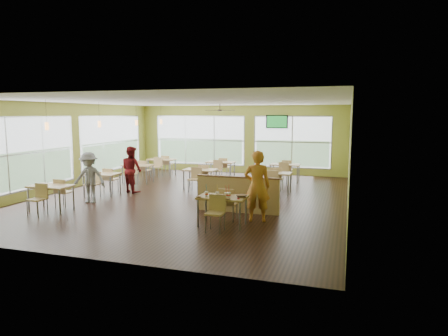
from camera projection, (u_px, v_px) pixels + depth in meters
The scene contains 20 objects.
room at pixel (192, 150), 13.27m from camera, with size 12.00×12.04×3.20m.
window_bays at pixel (161, 145), 16.98m from camera, with size 9.24×10.24×2.38m.
main_table at pixel (222, 201), 9.97m from camera, with size 1.22×1.52×0.87m.
half_wall_divider at pixel (238, 194), 11.36m from camera, with size 2.40×0.14×1.04m.
dining_tables at pixel (184, 171), 15.33m from camera, with size 6.92×8.72×0.87m.
pendant_lights at pixel (118, 123), 14.74m from camera, with size 0.11×7.31×0.86m.
ceiling_fan at pixel (220, 110), 15.93m from camera, with size 1.25×1.25×0.29m.
tv_backwall at pixel (277, 122), 18.20m from camera, with size 1.00×0.07×0.60m.
man_plaid at pixel (257, 186), 10.35m from camera, with size 0.68×0.45×1.87m, color #D14617.
patron_maroon at pixel (132, 169), 14.24m from camera, with size 0.81×0.63×1.66m, color #621012.
patron_grey at pixel (89, 178), 12.55m from camera, with size 1.04×0.60×1.61m, color slate.
cup_blue at pixel (206, 194), 9.93m from camera, with size 0.09×0.09×0.34m.
cup_yellow at pixel (217, 194), 9.88m from camera, with size 0.09×0.09×0.33m.
cup_red_near at pixel (226, 195), 9.83m from camera, with size 0.09×0.09×0.32m.
cup_red_far at pixel (229, 195), 9.80m from camera, with size 0.10×0.10×0.35m.
food_basket at pixel (242, 196), 9.84m from camera, with size 0.27×0.27×0.06m.
ketchup_cup at pixel (238, 199), 9.63m from camera, with size 0.06×0.06×0.02m, color #AA0D16.
wrapper_left at pixel (199, 197), 9.82m from camera, with size 0.15×0.13×0.04m, color olive.
wrapper_mid at pixel (226, 195), 9.98m from camera, with size 0.21×0.19×0.05m, color olive.
wrapper_right at pixel (228, 199), 9.60m from camera, with size 0.13×0.12×0.03m, color olive.
Camera 1 is at (4.96, -12.31, 2.78)m, focal length 32.00 mm.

